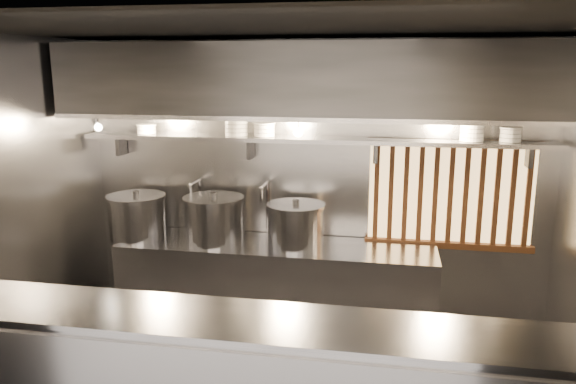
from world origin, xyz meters
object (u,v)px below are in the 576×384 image
(heat_lamp, at_px, (96,121))
(stock_pot_left, at_px, (137,216))
(stock_pot_mid, at_px, (296,225))
(stock_pot_right, at_px, (214,219))
(pendant_bulb, at_px, (298,132))

(heat_lamp, xyz_separation_m, stock_pot_left, (0.22, 0.25, -0.95))
(stock_pot_mid, distance_m, stock_pot_right, 0.79)
(stock_pot_mid, height_order, stock_pot_right, stock_pot_right)
(heat_lamp, bearing_deg, stock_pot_mid, 8.33)
(pendant_bulb, height_order, stock_pot_right, pendant_bulb)
(stock_pot_left, distance_m, stock_pot_right, 0.78)
(pendant_bulb, bearing_deg, stock_pot_left, -176.49)
(stock_pot_left, height_order, stock_pot_mid, stock_pot_left)
(heat_lamp, relative_size, stock_pot_mid, 0.61)
(pendant_bulb, bearing_deg, heat_lamp, -169.00)
(stock_pot_mid, relative_size, stock_pot_right, 0.79)
(pendant_bulb, distance_m, stock_pot_left, 1.79)
(stock_pot_left, distance_m, stock_pot_mid, 1.57)
(stock_pot_left, bearing_deg, stock_pot_mid, 0.35)
(heat_lamp, bearing_deg, stock_pot_right, 13.89)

